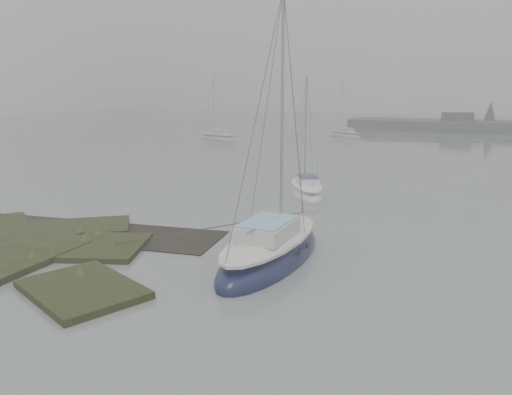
# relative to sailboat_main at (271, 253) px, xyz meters

# --- Properties ---
(ground) EXTENTS (160.00, 160.00, 0.00)m
(ground) POSITION_rel_sailboat_main_xyz_m (-4.47, 26.13, -0.29)
(ground) COLOR slate
(ground) RESTS_ON ground
(sailboat_main) EXTENTS (2.55, 6.69, 9.28)m
(sailboat_main) POSITION_rel_sailboat_main_xyz_m (0.00, 0.00, 0.00)
(sailboat_main) COLOR #131939
(sailboat_main) RESTS_ON ground
(sailboat_white) EXTENTS (3.47, 5.02, 6.78)m
(sailboat_white) POSITION_rel_sailboat_main_xyz_m (-1.81, 10.55, -0.08)
(sailboat_white) COLOR silver
(sailboat_white) RESTS_ON ground
(sailboat_far_a) EXTENTS (5.77, 4.06, 7.81)m
(sailboat_far_a) POSITION_rel_sailboat_main_xyz_m (-18.91, 35.15, -0.05)
(sailboat_far_a) COLOR #A7ABB0
(sailboat_far_a) RESTS_ON ground
(sailboat_far_c) EXTENTS (4.89, 4.13, 6.87)m
(sailboat_far_c) POSITION_rel_sailboat_main_xyz_m (-6.71, 44.09, -0.07)
(sailboat_far_c) COLOR #A6A9AF
(sailboat_far_c) RESTS_ON ground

